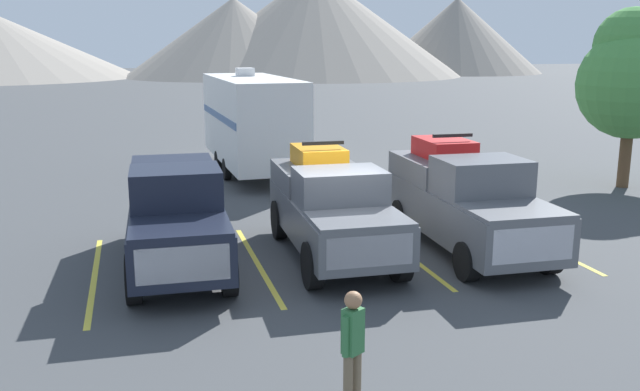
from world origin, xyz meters
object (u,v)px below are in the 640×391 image
object	(u,v)px
pickup_truck_a	(176,212)
person_a	(353,344)
pickup_truck_b	(331,205)
pickup_truck_c	(465,198)
camper_trailer_a	(252,119)

from	to	relation	value
pickup_truck_a	person_a	distance (m)	7.00
pickup_truck_a	pickup_truck_b	world-z (taller)	pickup_truck_b
pickup_truck_c	camper_trailer_a	xyz separation A→B (m)	(-3.18, 10.44, 0.81)
pickup_truck_a	pickup_truck_b	xyz separation A→B (m)	(3.40, -0.22, -0.01)
pickup_truck_a	camper_trailer_a	size ratio (longest dim) A/B	0.67
pickup_truck_a	pickup_truck_b	distance (m)	3.40
camper_trailer_a	person_a	distance (m)	16.80
pickup_truck_b	pickup_truck_a	bearing A→B (deg)	176.23
camper_trailer_a	person_a	bearing A→B (deg)	-95.50
pickup_truck_c	camper_trailer_a	bearing A→B (deg)	106.92
pickup_truck_c	camper_trailer_a	distance (m)	10.94
pickup_truck_a	camper_trailer_a	xyz separation A→B (m)	(3.37, 9.92, 0.82)
pickup_truck_b	camper_trailer_a	bearing A→B (deg)	90.15
camper_trailer_a	person_a	xyz separation A→B (m)	(-1.61, -16.70, -1.03)
pickup_truck_b	pickup_truck_c	world-z (taller)	pickup_truck_c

